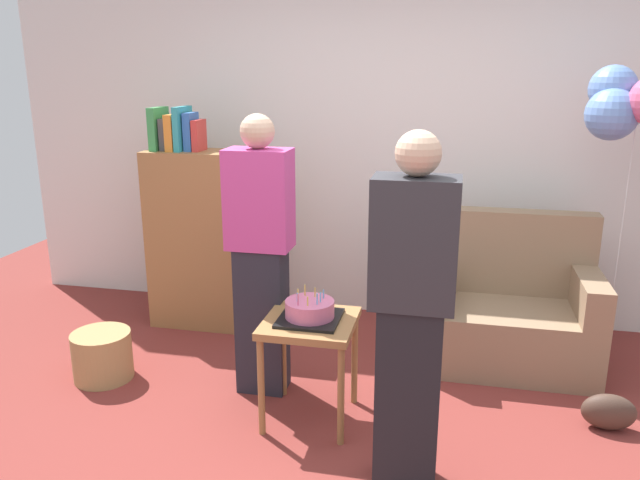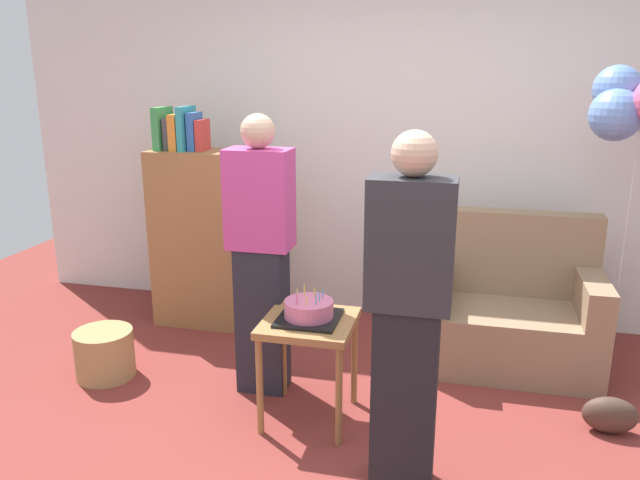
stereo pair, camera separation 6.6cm
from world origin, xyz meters
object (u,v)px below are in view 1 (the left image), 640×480
Objects in this scene: person_holding_cake at (411,316)px; balloon_bunch at (626,102)px; bookshelf at (204,235)px; handbag at (609,412)px; person_blowing_candles at (261,256)px; couch at (506,311)px; wicker_basket at (102,355)px; side_table at (310,335)px; birthday_cake at (310,311)px.

balloon_bunch is at bearing -106.00° from person_holding_cake.
bookshelf is 0.98× the size of person_holding_cake.
balloon_bunch is (0.07, 0.77, 1.57)m from handbag.
balloon_bunch is at bearing 34.42° from person_blowing_candles.
wicker_basket is at bearing -161.55° from couch.
bookshelf is 1.14m from wicker_basket.
balloon_bunch is at bearing 31.42° from side_table.
birthday_cake is 1.45m from wicker_basket.
side_table is 1.64m from handbag.
couch is at bearing -3.97° from bookshelf.
bookshelf reaches higher than wicker_basket.
balloon_bunch reaches higher than side_table.
handbag is (1.93, -0.03, -0.73)m from person_blowing_candles.
side_table is (-1.08, -0.98, 0.15)m from couch.
couch is 1.47m from side_table.
side_table is 0.31× the size of balloon_bunch.
balloon_bunch is at bearing -2.55° from bookshelf.
person_holding_cake is 0.87× the size of balloon_bunch.
side_table is 1.61× the size of wicker_basket.
handbag is at bearing 13.12° from person_blowing_candles.
bookshelf is at bearing 72.75° from wicker_basket.
side_table is at bearing -171.60° from handbag.
person_blowing_candles is at bearing -17.14° from person_holding_cake.
person_holding_cake reaches higher than side_table.
bookshelf is 2.88m from balloon_bunch.
birthday_cake is at bearing -17.80° from person_holding_cake.
bookshelf is at bearing 177.45° from balloon_bunch.
person_blowing_candles reaches higher than wicker_basket.
bookshelf is 2.85m from handbag.
bookshelf reaches higher than handbag.
balloon_bunch is at bearing 15.67° from wicker_basket.
wicker_basket is (-1.92, 0.61, -0.68)m from person_holding_cake.
bookshelf is at bearing -23.33° from person_holding_cake.
wicker_basket is 3.47m from balloon_bunch.
couch is at bearing 40.52° from person_blowing_candles.
wicker_basket reaches higher than handbag.
birthday_cake is 0.48m from person_blowing_candles.
person_blowing_candles is 5.82× the size of handbag.
side_table is at bearing -46.73° from bookshelf.
person_blowing_candles reaches higher than bookshelf.
side_table is (1.06, -1.13, -0.19)m from bookshelf.
side_table is 0.55m from person_blowing_candles.
handbag is (2.64, -0.89, -0.58)m from bookshelf.
bookshelf reaches higher than couch.
bookshelf is 1.56m from side_table.
birthday_cake is (-0.00, -0.00, 0.14)m from side_table.
wicker_basket is at bearing -164.33° from balloon_bunch.
handbag is (1.02, 0.68, -0.73)m from person_holding_cake.
person_holding_cake is 5.82× the size of handbag.
birthday_cake is at bearing -152.79° from side_table.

